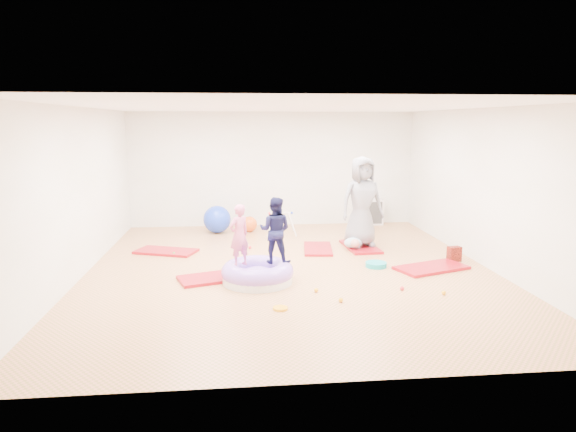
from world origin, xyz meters
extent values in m
cube|color=tan|center=(0.00, 0.00, 0.00)|extent=(7.00, 8.00, 0.01)
cube|color=white|center=(0.00, 0.00, 2.80)|extent=(7.00, 8.00, 0.01)
cube|color=beige|center=(0.00, 4.00, 1.40)|extent=(7.00, 0.01, 2.80)
cube|color=beige|center=(0.00, -4.00, 1.40)|extent=(7.00, 0.01, 2.80)
cube|color=beige|center=(-3.50, 0.00, 1.40)|extent=(0.01, 8.00, 2.80)
cube|color=beige|center=(3.50, 0.00, 1.40)|extent=(0.01, 8.00, 2.80)
cube|color=#A40023|center=(-1.26, -0.43, 0.03)|extent=(1.35, 0.97, 0.05)
cube|color=#A40023|center=(-2.32, 1.42, 0.02)|extent=(1.31, 0.97, 0.05)
cube|color=#A40023|center=(0.71, 1.34, 0.02)|extent=(0.68, 1.16, 0.05)
cube|color=#A40023|center=(2.48, -0.24, 0.03)|extent=(1.39, 1.02, 0.05)
cube|color=#A40023|center=(1.61, 1.42, 0.02)|extent=(0.67, 1.22, 0.05)
cylinder|color=silver|center=(-0.59, -0.68, 0.06)|extent=(1.13, 1.13, 0.13)
torus|color=#9064D9|center=(-0.59, -0.68, 0.18)|extent=(1.17, 1.17, 0.31)
ellipsoid|color=#9064D9|center=(-0.59, -0.68, 0.11)|extent=(0.62, 0.62, 0.28)
imported|color=#DD628F|center=(-0.88, -0.68, 0.84)|extent=(0.43, 0.41, 1.00)
imported|color=#13143A|center=(-0.30, -0.56, 0.88)|extent=(0.63, 0.55, 1.08)
imported|color=slate|center=(1.62, 1.43, 0.96)|extent=(0.99, 0.74, 1.83)
ellipsoid|color=#A6C2D1|center=(1.42, 1.23, 0.15)|extent=(0.37, 0.24, 0.21)
sphere|color=tan|center=(1.42, 1.06, 0.18)|extent=(0.17, 0.17, 0.17)
sphere|color=#FFAD11|center=(0.27, -1.26, 0.03)|extent=(0.07, 0.07, 0.07)
sphere|color=#FFAD11|center=(0.56, -1.74, 0.03)|extent=(0.07, 0.07, 0.07)
sphere|color=#FFAD11|center=(2.16, -1.58, 0.03)|extent=(0.07, 0.07, 0.07)
sphere|color=#F22D39|center=(-0.66, 1.57, 0.03)|extent=(0.07, 0.07, 0.07)
sphere|color=#F22D39|center=(1.60, -1.31, 0.03)|extent=(0.07, 0.07, 0.07)
sphere|color=green|center=(-2.14, 1.17, 0.03)|extent=(0.07, 0.07, 0.07)
sphere|color=blue|center=(-1.37, 3.18, 0.32)|extent=(0.64, 0.64, 0.64)
sphere|color=#E15619|center=(-0.62, 3.22, 0.18)|extent=(0.37, 0.37, 0.37)
cylinder|color=silver|center=(-0.16, 2.56, 0.28)|extent=(0.20, 0.20, 0.53)
cylinder|color=silver|center=(-0.16, 3.01, 0.28)|extent=(0.20, 0.20, 0.53)
cylinder|color=silver|center=(0.33, 2.56, 0.28)|extent=(0.20, 0.20, 0.53)
cylinder|color=silver|center=(0.33, 3.01, 0.28)|extent=(0.20, 0.20, 0.53)
cylinder|color=silver|center=(0.08, 2.79, 0.51)|extent=(0.51, 0.03, 0.03)
sphere|color=#F22D39|center=(-0.17, 2.79, 0.51)|extent=(0.06, 0.06, 0.06)
sphere|color=blue|center=(0.34, 2.79, 0.51)|extent=(0.06, 0.06, 0.06)
cube|color=silver|center=(2.43, 3.80, 0.32)|extent=(0.64, 0.31, 0.64)
cube|color=#373737|center=(2.43, 3.65, 0.32)|extent=(0.55, 0.02, 0.55)
cube|color=silver|center=(2.43, 3.75, 0.32)|extent=(0.02, 0.22, 0.57)
cube|color=silver|center=(2.43, 3.75, 0.32)|extent=(0.57, 0.22, 0.02)
cylinder|color=#109CA4|center=(1.55, 0.00, 0.04)|extent=(0.38, 0.38, 0.08)
cube|color=#AF2716|center=(3.10, 0.23, 0.14)|extent=(0.26, 0.19, 0.27)
cylinder|color=#FFAD11|center=(-0.33, -1.93, 0.02)|extent=(0.21, 0.21, 0.03)
camera|label=1|loc=(-0.91, -8.65, 2.55)|focal=32.00mm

